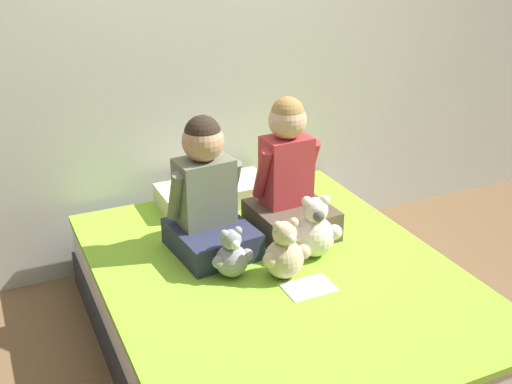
# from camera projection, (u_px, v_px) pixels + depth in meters

# --- Properties ---
(ground_plane) EXTENTS (14.00, 14.00, 0.00)m
(ground_plane) POSITION_uv_depth(u_px,v_px,m) (276.00, 343.00, 2.97)
(ground_plane) COLOR brown
(wall_behind_bed) EXTENTS (8.00, 0.06, 2.50)m
(wall_behind_bed) POSITION_uv_depth(u_px,v_px,m) (191.00, 33.00, 3.31)
(wall_behind_bed) COLOR beige
(wall_behind_bed) RESTS_ON ground_plane
(bed) EXTENTS (1.50, 1.86, 0.40)m
(bed) POSITION_uv_depth(u_px,v_px,m) (277.00, 308.00, 2.89)
(bed) COLOR #2D2D33
(bed) RESTS_ON ground_plane
(child_on_left) EXTENTS (0.37, 0.42, 0.63)m
(child_on_left) POSITION_uv_depth(u_px,v_px,m) (207.00, 197.00, 2.88)
(child_on_left) COLOR #282D47
(child_on_left) RESTS_ON bed
(child_on_right) EXTENTS (0.37, 0.39, 0.67)m
(child_on_right) POSITION_uv_depth(u_px,v_px,m) (289.00, 182.00, 3.03)
(child_on_right) COLOR brown
(child_on_right) RESTS_ON bed
(teddy_bear_held_by_left_child) EXTENTS (0.19, 0.14, 0.23)m
(teddy_bear_held_by_left_child) POSITION_uv_depth(u_px,v_px,m) (232.00, 256.00, 2.73)
(teddy_bear_held_by_left_child) COLOR #939399
(teddy_bear_held_by_left_child) RESTS_ON bed
(teddy_bear_held_by_right_child) EXTENTS (0.24, 0.18, 0.29)m
(teddy_bear_held_by_right_child) POSITION_uv_depth(u_px,v_px,m) (315.00, 231.00, 2.88)
(teddy_bear_held_by_right_child) COLOR silver
(teddy_bear_held_by_right_child) RESTS_ON bed
(teddy_bear_between_children) EXTENTS (0.23, 0.17, 0.27)m
(teddy_bear_between_children) POSITION_uv_depth(u_px,v_px,m) (285.00, 253.00, 2.71)
(teddy_bear_between_children) COLOR #D1B78E
(teddy_bear_between_children) RESTS_ON bed
(pillow_at_headboard) EXTENTS (0.59, 0.29, 0.11)m
(pillow_at_headboard) POSITION_uv_depth(u_px,v_px,m) (215.00, 194.00, 3.41)
(pillow_at_headboard) COLOR beige
(pillow_at_headboard) RESTS_ON bed
(sign_card) EXTENTS (0.21, 0.15, 0.00)m
(sign_card) POSITION_uv_depth(u_px,v_px,m) (309.00, 287.00, 2.67)
(sign_card) COLOR white
(sign_card) RESTS_ON bed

